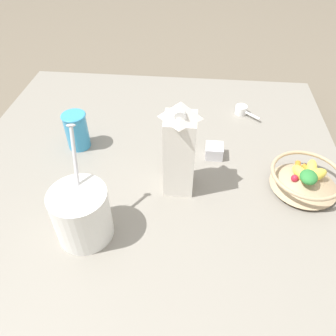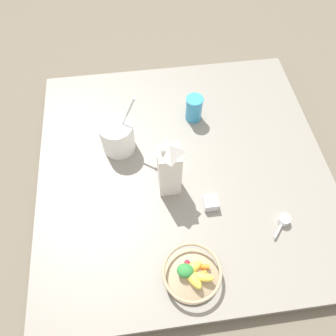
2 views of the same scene
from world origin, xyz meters
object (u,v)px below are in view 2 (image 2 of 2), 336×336
object	(u,v)px
fruit_bowl	(192,273)
spice_jar	(211,203)
milk_carton	(169,168)
yogurt_tub	(117,136)
drinking_cup	(194,108)

from	to	relation	value
fruit_bowl	spice_jar	xyz separation A→B (m)	(-0.23, 0.11, -0.02)
milk_carton	yogurt_tub	distance (m)	0.27
milk_carton	yogurt_tub	world-z (taller)	milk_carton
drinking_cup	milk_carton	bearing A→B (deg)	-24.61
milk_carton	drinking_cup	world-z (taller)	milk_carton
yogurt_tub	drinking_cup	bearing A→B (deg)	109.38
drinking_cup	fruit_bowl	bearing A→B (deg)	-10.34
fruit_bowl	milk_carton	bearing A→B (deg)	-175.43
fruit_bowl	yogurt_tub	xyz separation A→B (m)	(-0.52, -0.19, 0.04)
milk_carton	yogurt_tub	xyz separation A→B (m)	(-0.20, -0.17, -0.06)
fruit_bowl	yogurt_tub	bearing A→B (deg)	-159.65
milk_carton	yogurt_tub	size ratio (longest dim) A/B	1.03
drinking_cup	spice_jar	distance (m)	0.40
fruit_bowl	milk_carton	size ratio (longest dim) A/B	0.71
fruit_bowl	drinking_cup	xyz separation A→B (m)	(-0.63, 0.12, 0.02)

